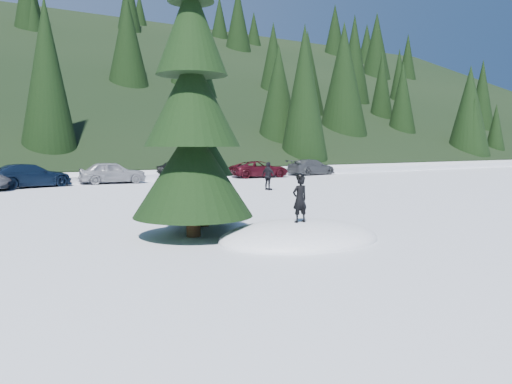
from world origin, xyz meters
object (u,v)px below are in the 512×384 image
child_skier (300,199)px  adult_1 (268,176)px  car_5 (188,170)px  car_6 (260,169)px  spruce_tall (192,112)px  car_4 (113,172)px  spruce_short (204,157)px  car_3 (30,176)px  adult_0 (204,176)px  car_7 (311,167)px

child_skier → adult_1: (7.12, 12.32, -0.30)m
car_5 → car_6: size_ratio=0.94×
spruce_tall → car_5: 22.06m
car_4 → car_6: bearing=-81.3°
spruce_short → car_3: size_ratio=1.14×
adult_1 → car_6: adult_1 is taller
spruce_tall → adult_0: (5.96, 11.57, -2.48)m
adult_0 → car_5: adult_0 is taller
adult_1 → car_5: size_ratio=0.37×
car_3 → child_skier: bearing=175.1°
child_skier → car_6: 24.69m
spruce_short → adult_0: bearing=64.0°
spruce_short → car_6: (13.38, 18.04, -1.48)m
child_skier → car_6: child_skier is taller
adult_0 → car_5: (2.85, 8.49, -0.15)m
adult_1 → car_7: (10.40, 9.49, -0.14)m
spruce_short → car_5: bearing=67.3°
adult_0 → car_7: size_ratio=0.38×
spruce_short → car_7: (18.60, 18.45, -1.47)m
car_4 → car_7: (16.25, 0.40, -0.07)m
spruce_tall → car_5: bearing=66.3°
car_4 → car_7: car_4 is taller
car_6 → car_7: car_7 is taller
spruce_tall → child_skier: 3.64m
child_skier → adult_1: child_skier is taller
adult_1 → car_7: adult_1 is taller
car_4 → car_6: (11.03, -0.01, -0.08)m
adult_0 → car_6: bearing=-64.8°
adult_1 → car_3: bearing=36.6°
spruce_tall → spruce_short: 2.11m
adult_1 → car_5: adult_1 is taller
car_5 → car_6: car_5 is taller
spruce_short → car_4: (2.35, 18.05, -1.40)m
adult_0 → car_7: (13.64, 8.28, -0.20)m
car_6 → spruce_short: bearing=149.7°
spruce_tall → car_7: 28.02m
car_6 → car_4: bearing=96.2°
spruce_short → adult_1: bearing=47.5°
spruce_tall → child_skier: bearing=-43.3°
spruce_tall → car_6: bearing=53.5°
child_skier → car_4: size_ratio=0.29×
adult_0 → car_5: 8.95m
car_3 → car_6: 15.92m
spruce_tall → car_7: size_ratio=1.96×
adult_0 → car_7: adult_0 is taller
car_3 → car_5: 10.39m
car_4 → spruce_short: bearing=-178.7°
car_3 → car_6: (15.91, 0.39, -0.06)m
child_skier → spruce_short: bearing=-72.2°
spruce_short → car_5: spruce_short is taller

